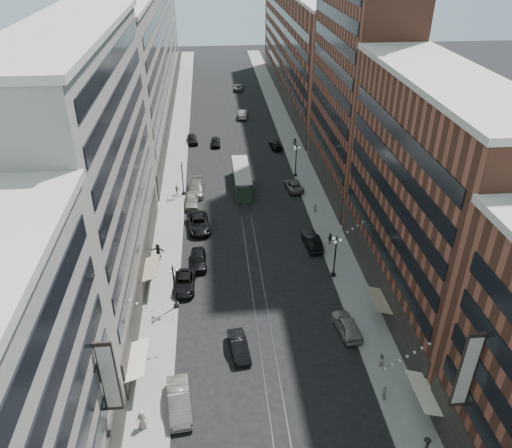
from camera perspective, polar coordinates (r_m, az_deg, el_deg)
name	(u,v)px	position (r m, az deg, el deg)	size (l,w,h in m)	color
ground	(241,179)	(83.18, -1.78, 5.18)	(220.00, 220.00, 0.00)	black
sidewalk_west	(176,157)	(92.39, -9.09, 7.54)	(4.00, 180.00, 0.15)	gray
sidewalk_east	(296,153)	(93.45, 4.61, 8.11)	(4.00, 180.00, 0.15)	gray
rail_west	(233,155)	(92.26, -2.64, 7.83)	(0.12, 180.00, 0.02)	#2D2D33
rail_east	(241,155)	(92.33, -1.76, 7.86)	(0.12, 180.00, 0.02)	#2D2D33
building_west_mid	(91,175)	(54.14, -18.34, 5.31)	(8.00, 36.00, 28.00)	gray
building_west_far	(148,54)	(113.95, -12.22, 18.51)	(8.00, 90.00, 26.00)	gray
building_east_mid	(427,201)	(53.60, 18.92, 2.54)	(8.00, 30.00, 24.00)	brown
building_east_tower	(361,51)	(75.59, 11.88, 18.79)	(8.00, 26.00, 42.00)	brown
building_east_far	(299,47)	(124.16, 4.96, 19.53)	(8.00, 72.00, 24.00)	brown
lamppost_sw_far	(174,285)	(54.19, -9.33, -6.93)	(1.03, 1.14, 5.52)	black
lamppost_sw_mid	(182,177)	(77.36, -8.41, 5.33)	(1.03, 1.14, 5.52)	black
lamppost_se_far	(335,255)	(58.84, 9.03, -3.53)	(1.03, 1.14, 5.52)	black
lamppost_se_mid	(296,160)	(82.91, 4.59, 7.35)	(1.03, 1.14, 5.52)	black
streetcar	(242,179)	(79.84, -1.65, 5.18)	(2.50, 11.31, 3.13)	#263C28
car_1	(179,401)	(45.88, -8.77, -19.37)	(1.89, 5.43, 1.79)	slate
car_2	(184,283)	(58.28, -8.17, -6.69)	(2.42, 5.25, 1.46)	black
car_4	(347,325)	(52.91, 10.33, -11.30)	(2.00, 4.98, 1.70)	gray
car_5	(239,346)	(50.05, -1.97, -13.79)	(1.61, 4.60, 1.52)	black
pedestrian_1	(142,419)	(44.99, -12.90, -20.93)	(0.91, 0.50, 1.87)	gray
pedestrian_2	(149,275)	(59.79, -12.11, -5.72)	(0.82, 0.45, 1.70)	black
pedestrian_3	(426,445)	(44.79, 18.88, -22.80)	(1.04, 0.43, 1.60)	black
pedestrian_4	(384,393)	(47.29, 14.47, -18.15)	(0.92, 0.42, 1.56)	#B8B198
car_7	(199,223)	(69.09, -6.56, 0.09)	(2.89, 6.27, 1.74)	black
car_8	(196,188)	(78.69, -6.86, 4.11)	(2.46, 6.06, 1.76)	#646259
car_9	(192,139)	(98.50, -7.30, 9.60)	(1.81, 4.50, 1.53)	black
car_10	(312,241)	(65.23, 6.43, -1.94)	(1.77, 5.08, 1.68)	black
car_11	(294,185)	(79.58, 4.31, 4.42)	(2.34, 5.06, 1.41)	#625F57
car_12	(276,145)	(95.31, 2.25, 9.05)	(1.92, 4.73, 1.37)	black
car_13	(216,142)	(96.75, -4.63, 9.33)	(1.71, 4.24, 1.45)	black
car_14	(243,114)	(111.83, -1.52, 12.47)	(1.82, 5.23, 1.72)	gray
pedestrian_5	(158,250)	(63.74, -11.15, -2.99)	(1.72, 0.49, 1.86)	black
pedestrian_6	(177,190)	(78.38, -9.03, 3.88)	(0.94, 0.43, 1.60)	gray
pedestrian_7	(330,238)	(65.94, 8.43, -1.62)	(0.75, 0.41, 1.55)	black
pedestrian_8	(315,208)	(72.74, 6.73, 1.84)	(0.59, 0.39, 1.63)	#9B9780
pedestrian_9	(295,143)	(95.60, 4.47, 9.25)	(1.11, 0.46, 1.72)	black
car_extra_0	(198,259)	(61.77, -6.60, -4.04)	(1.95, 4.85, 1.65)	black
car_extra_1	(192,200)	(75.18, -7.35, 2.70)	(1.98, 4.91, 1.67)	gray
car_extra_2	(238,87)	(132.93, -2.02, 15.37)	(2.39, 5.18, 1.44)	slate
pedestrian_extra_0	(381,359)	(49.98, 14.05, -14.78)	(0.75, 0.41, 1.53)	#ABA28D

